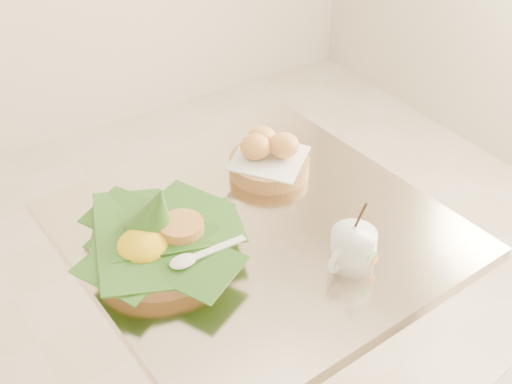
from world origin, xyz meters
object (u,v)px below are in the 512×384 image
bread_basket (268,157)px  coffee_mug (352,248)px  cafe_table (257,301)px  rice_basket (158,237)px

bread_basket → coffee_mug: 0.34m
cafe_table → coffee_mug: size_ratio=5.17×
cafe_table → coffee_mug: bearing=-66.2°
cafe_table → rice_basket: rice_basket is taller
bread_basket → coffee_mug: bearing=-96.6°
rice_basket → coffee_mug: size_ratio=2.18×
rice_basket → bread_basket: bearing=20.1°
rice_basket → bread_basket: size_ratio=1.48×
bread_basket → coffee_mug: (-0.04, -0.34, 0.00)m
cafe_table → rice_basket: bearing=172.7°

